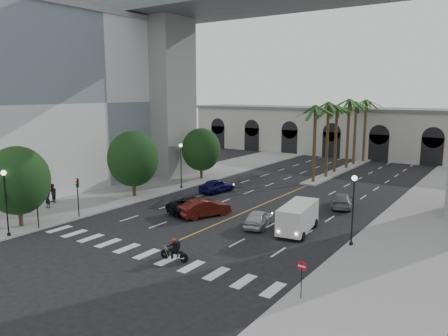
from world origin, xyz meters
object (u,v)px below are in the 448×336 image
lamp_post_left_near (6,197)px  do_not_enter_sign (302,272)px  traffic_signal_near (37,200)px  traffic_signal_far (78,191)px  lamp_post_right (353,204)px  car_c (195,205)px  pedestrian_b (52,193)px  car_d (342,200)px  cargo_van (298,217)px  motorcycle_rider (175,251)px  car_e (217,186)px  pedestrian_a (48,198)px  lamp_post_left_far (181,162)px  car_a (258,218)px  car_b (205,208)px

lamp_post_left_near → do_not_enter_sign: 23.54m
traffic_signal_near → traffic_signal_far: same height
lamp_post_right → traffic_signal_far: (-22.70, -6.50, -0.71)m
lamp_post_left_near → car_c: size_ratio=0.99×
do_not_enter_sign → pedestrian_b: bearing=173.5°
car_d → cargo_van: cargo_van is taller
lamp_post_right → motorcycle_rider: lamp_post_right is taller
car_e → pedestrian_a: size_ratio=2.41×
car_c → lamp_post_left_far: bearing=-23.4°
car_c → car_a: bearing=-163.6°
lamp_post_right → traffic_signal_far: 23.62m
car_a → do_not_enter_sign: 13.39m
car_d → do_not_enter_sign: size_ratio=2.14×
pedestrian_a → traffic_signal_near: bearing=-41.9°
lamp_post_left_near → traffic_signal_near: 2.60m
traffic_signal_far → cargo_van: 19.50m
cargo_van → pedestrian_a: 24.08m
traffic_signal_far → car_b: 11.46m
traffic_signal_near → motorcycle_rider: bearing=4.9°
lamp_post_left_far → motorcycle_rider: lamp_post_left_far is taller
car_e → lamp_post_left_far: bearing=19.3°
motorcycle_rider → do_not_enter_sign: 9.46m
traffic_signal_far → pedestrian_b: traffic_signal_far is taller
lamp_post_left_near → lamp_post_right: same height
traffic_signal_near → car_a: bearing=36.8°
lamp_post_left_far → do_not_enter_sign: (23.27, -17.84, -1.58)m
traffic_signal_near → traffic_signal_far: (0.00, 4.00, 0.00)m
car_e → cargo_van: size_ratio=0.80×
lamp_post_left_near → pedestrian_b: (-6.22, 8.21, -2.09)m
cargo_van → car_d: bearing=80.1°
lamp_post_right → pedestrian_b: 29.49m
lamp_post_left_near → lamp_post_left_far: 21.00m
traffic_signal_near → do_not_enter_sign: (23.17, 0.66, -0.87)m
traffic_signal_near → car_a: size_ratio=0.86×
motorcycle_rider → car_a: motorcycle_rider is taller
pedestrian_a → do_not_enter_sign: do_not_enter_sign is taller
car_e → car_b: bearing=126.3°
car_c → do_not_enter_sign: do_not_enter_sign is taller
lamp_post_left_far → traffic_signal_near: lamp_post_left_far is taller
cargo_van → pedestrian_a: (-22.99, -7.17, -0.20)m
lamp_post_left_near → traffic_signal_far: 6.54m
car_c → car_d: size_ratio=1.12×
motorcycle_rider → car_e: motorcycle_rider is taller
motorcycle_rider → car_e: size_ratio=0.48×
traffic_signal_far → pedestrian_a: (-5.00, 0.26, -1.42)m
lamp_post_left_far → traffic_signal_far: 14.52m
car_a → car_c: bearing=-16.3°
motorcycle_rider → car_a: (0.85, 9.74, 0.01)m
lamp_post_left_far → car_c: size_ratio=0.99×
do_not_enter_sign → car_d: bearing=106.6°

